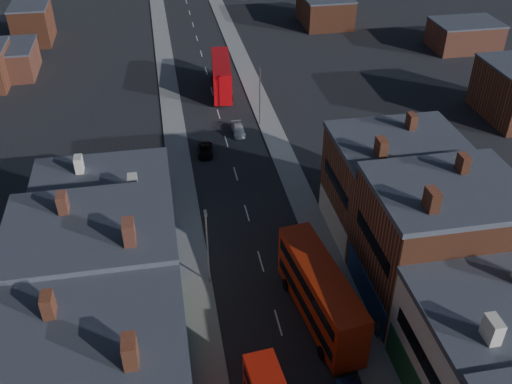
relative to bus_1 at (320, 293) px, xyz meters
name	(u,v)px	position (x,y,z in m)	size (l,w,h in m)	color
pavement_west	(180,170)	(-10.00, 26.03, -2.89)	(3.00, 200.00, 0.12)	gray
pavement_east	(285,160)	(3.00, 26.03, -2.89)	(3.00, 200.00, 0.12)	gray
lamp_post_2	(207,243)	(-8.70, 6.03, 1.76)	(0.25, 0.70, 8.12)	slate
lamp_post_3	(260,93)	(1.70, 36.03, 1.76)	(0.25, 0.70, 8.12)	slate
bus_1	(320,293)	(0.00, 0.00, 0.00)	(4.49, 12.91, 5.46)	#AD2209
bus_2	(221,75)	(-2.00, 47.55, -0.24)	(3.73, 11.80, 5.01)	#B0070B
car_2	(205,150)	(-6.54, 29.31, -2.40)	(1.81, 3.93, 1.09)	black
car_3	(238,130)	(-1.63, 33.90, -2.39)	(1.56, 3.84, 1.11)	silver
ped_3	(378,328)	(4.20, -2.96, -1.87)	(1.12, 0.51, 1.90)	#5E5950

